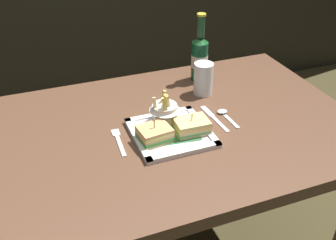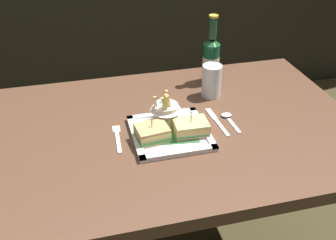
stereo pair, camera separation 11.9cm
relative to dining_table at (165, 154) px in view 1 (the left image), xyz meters
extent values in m
cube|color=brown|center=(0.00, 0.00, 0.09)|extent=(1.26, 0.80, 0.04)
cylinder|color=#502C18|center=(-0.55, 0.32, -0.28)|extent=(0.07, 0.07, 0.69)
cylinder|color=#4D3624|center=(0.55, 0.32, -0.28)|extent=(0.07, 0.07, 0.69)
cube|color=white|center=(0.00, -0.05, 0.11)|extent=(0.23, 0.23, 0.01)
cube|color=#2D6535|center=(0.00, -0.05, 0.12)|extent=(0.18, 0.15, 0.00)
cube|color=white|center=(0.00, -0.16, 0.12)|extent=(0.23, 0.02, 0.01)
cube|color=white|center=(0.00, 0.06, 0.12)|extent=(0.23, 0.02, 0.01)
cube|color=white|center=(-0.11, -0.05, 0.12)|extent=(0.02, 0.23, 0.01)
cube|color=white|center=(0.11, -0.05, 0.12)|extent=(0.02, 0.23, 0.01)
cube|color=tan|center=(-0.06, -0.07, 0.12)|extent=(0.10, 0.09, 0.01)
cube|color=#44893B|center=(-0.06, -0.07, 0.13)|extent=(0.10, 0.09, 0.01)
cube|color=tan|center=(-0.06, -0.07, 0.14)|extent=(0.10, 0.09, 0.01)
cube|color=#F2D571|center=(-0.06, -0.07, 0.15)|extent=(0.10, 0.09, 0.01)
cube|color=tan|center=(-0.06, -0.07, 0.16)|extent=(0.10, 0.09, 0.01)
cylinder|color=tan|center=(-0.06, -0.07, 0.16)|extent=(0.00, 0.00, 0.07)
cube|color=tan|center=(0.06, -0.07, 0.12)|extent=(0.10, 0.08, 0.01)
cube|color=#528B43|center=(0.06, -0.07, 0.13)|extent=(0.10, 0.08, 0.01)
cube|color=tan|center=(0.06, -0.07, 0.14)|extent=(0.10, 0.08, 0.01)
cube|color=#ECB353|center=(0.06, -0.07, 0.15)|extent=(0.10, 0.08, 0.01)
cube|color=tan|center=(0.06, -0.07, 0.16)|extent=(0.10, 0.08, 0.01)
cylinder|color=tan|center=(0.06, -0.07, 0.15)|extent=(0.00, 0.00, 0.07)
cylinder|color=silver|center=(0.00, 0.01, 0.15)|extent=(0.08, 0.08, 0.07)
cone|color=white|center=(0.00, 0.01, 0.18)|extent=(0.10, 0.10, 0.03)
cube|color=#F1D188|center=(-0.03, 0.00, 0.19)|extent=(0.01, 0.02, 0.06)
cube|color=#E1BA5C|center=(0.00, 0.03, 0.19)|extent=(0.02, 0.01, 0.07)
cube|color=#EEDE7A|center=(-0.01, -0.01, 0.19)|extent=(0.02, 0.01, 0.06)
cube|color=#E7C970|center=(0.01, -0.01, 0.20)|extent=(0.03, 0.03, 0.08)
cube|color=#E6DA82|center=(0.00, 0.00, 0.18)|extent=(0.02, 0.02, 0.05)
cube|color=#DCBD57|center=(0.00, -0.01, 0.20)|extent=(0.02, 0.01, 0.08)
cube|color=#E7C764|center=(0.00, 0.01, 0.18)|extent=(0.02, 0.01, 0.05)
cube|color=#E7CF6D|center=(-0.01, -0.02, 0.19)|extent=(0.03, 0.01, 0.07)
cube|color=#E7D06A|center=(0.00, 0.01, 0.18)|extent=(0.01, 0.01, 0.05)
cylinder|color=#0D4D2B|center=(0.24, 0.27, 0.19)|extent=(0.06, 0.06, 0.15)
cone|color=#184F23|center=(0.24, 0.27, 0.27)|extent=(0.06, 0.06, 0.02)
cylinder|color=#1C452B|center=(0.24, 0.27, 0.32)|extent=(0.03, 0.03, 0.08)
cylinder|color=gold|center=(0.24, 0.27, 0.37)|extent=(0.03, 0.03, 0.01)
cylinder|color=beige|center=(0.24, 0.27, 0.19)|extent=(0.06, 0.06, 0.05)
cylinder|color=silver|center=(0.21, 0.16, 0.17)|extent=(0.07, 0.07, 0.12)
cylinder|color=silver|center=(0.21, 0.16, 0.15)|extent=(0.06, 0.06, 0.09)
cube|color=silver|center=(-0.16, -0.05, 0.11)|extent=(0.02, 0.11, 0.00)
cube|color=silver|center=(-0.16, 0.02, 0.11)|extent=(0.03, 0.04, 0.00)
cube|color=silver|center=(0.17, -0.05, 0.11)|extent=(0.02, 0.10, 0.00)
cube|color=silver|center=(0.17, 0.04, 0.11)|extent=(0.02, 0.07, 0.00)
cube|color=silver|center=(0.21, -0.05, 0.11)|extent=(0.02, 0.09, 0.00)
ellipsoid|color=silver|center=(0.21, 0.01, 0.12)|extent=(0.04, 0.03, 0.01)
camera|label=1|loc=(-0.36, -0.96, 0.80)|focal=41.35mm
camera|label=2|loc=(-0.24, -1.00, 0.80)|focal=41.35mm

